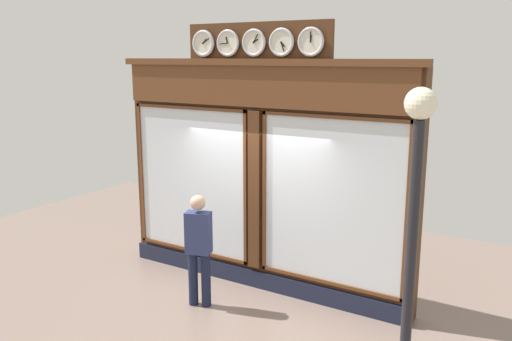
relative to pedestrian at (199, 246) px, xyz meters
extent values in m
cube|color=#4C2B16|center=(-0.36, -1.15, 0.82)|extent=(4.98, 0.30, 3.50)
cube|color=#191E33|center=(-0.36, -0.98, -0.79)|extent=(4.98, 0.08, 0.28)
cube|color=brown|center=(-0.36, -0.96, 2.26)|extent=(4.88, 0.08, 0.61)
cube|color=brown|center=(-0.36, -0.98, 2.62)|extent=(5.08, 0.20, 0.10)
cube|color=silver|center=(-1.64, -0.98, 0.66)|extent=(2.14, 0.02, 2.39)
cube|color=brown|center=(-1.64, -0.96, 1.88)|extent=(2.24, 0.04, 0.05)
cube|color=brown|center=(-1.64, -0.96, -0.56)|extent=(2.24, 0.04, 0.05)
cube|color=brown|center=(-2.73, -0.96, 0.66)|extent=(0.05, 0.04, 2.49)
cube|color=brown|center=(-0.54, -0.96, 0.66)|extent=(0.05, 0.04, 2.49)
cube|color=silver|center=(0.91, -0.98, 0.66)|extent=(2.14, 0.02, 2.39)
cube|color=brown|center=(0.91, -0.96, 1.88)|extent=(2.24, 0.04, 0.05)
cube|color=brown|center=(0.91, -0.96, -0.56)|extent=(2.24, 0.04, 0.05)
cube|color=brown|center=(2.00, -0.96, 0.66)|extent=(0.05, 0.04, 2.49)
cube|color=brown|center=(-0.19, -0.96, 0.66)|extent=(0.05, 0.04, 2.49)
cube|color=#4C2B16|center=(-0.36, -0.97, 0.66)|extent=(0.20, 0.10, 2.49)
cube|color=#4C2B16|center=(-0.36, -1.02, 2.90)|extent=(2.43, 0.06, 0.59)
cylinder|color=silver|center=(-1.28, -0.94, 2.90)|extent=(0.33, 0.02, 0.33)
torus|color=silver|center=(-1.28, -0.93, 2.90)|extent=(0.40, 0.05, 0.40)
cube|color=black|center=(-1.29, -0.92, 2.94)|extent=(0.03, 0.01, 0.09)
cube|color=black|center=(-1.28, -0.92, 2.97)|extent=(0.01, 0.01, 0.14)
sphere|color=black|center=(-1.28, -0.92, 2.90)|extent=(0.02, 0.02, 0.02)
cylinder|color=silver|center=(-0.82, -0.94, 2.90)|extent=(0.33, 0.02, 0.33)
torus|color=silver|center=(-0.82, -0.93, 2.90)|extent=(0.40, 0.05, 0.40)
cube|color=black|center=(-0.86, -0.92, 2.87)|extent=(0.08, 0.01, 0.07)
cube|color=black|center=(-0.85, -0.92, 2.83)|extent=(0.06, 0.01, 0.13)
sphere|color=black|center=(-0.82, -0.92, 2.90)|extent=(0.02, 0.02, 0.02)
cylinder|color=silver|center=(-0.36, -0.94, 2.90)|extent=(0.33, 0.02, 0.33)
torus|color=silver|center=(-0.36, -0.93, 2.90)|extent=(0.40, 0.05, 0.40)
cube|color=black|center=(-0.40, -0.92, 2.92)|extent=(0.09, 0.01, 0.06)
cube|color=black|center=(-0.40, -0.92, 2.95)|extent=(0.08, 0.01, 0.12)
sphere|color=black|center=(-0.36, -0.92, 2.90)|extent=(0.02, 0.02, 0.02)
cylinder|color=silver|center=(0.09, -0.94, 2.90)|extent=(0.33, 0.02, 0.33)
torus|color=silver|center=(0.09, -0.93, 2.90)|extent=(0.40, 0.05, 0.40)
cube|color=black|center=(0.11, -0.92, 2.94)|extent=(0.04, 0.01, 0.09)
cube|color=black|center=(0.16, -0.92, 2.89)|extent=(0.14, 0.01, 0.03)
sphere|color=black|center=(0.09, -0.92, 2.90)|extent=(0.02, 0.02, 0.02)
cylinder|color=silver|center=(0.55, -0.94, 2.90)|extent=(0.33, 0.02, 0.33)
torus|color=silver|center=(0.55, -0.93, 2.90)|extent=(0.41, 0.06, 0.41)
cube|color=black|center=(0.52, -0.92, 2.93)|extent=(0.08, 0.01, 0.07)
cube|color=black|center=(0.50, -0.92, 2.93)|extent=(0.12, 0.01, 0.08)
sphere|color=black|center=(0.55, -0.92, 2.90)|extent=(0.02, 0.02, 0.02)
cylinder|color=#191E38|center=(0.09, 0.03, -0.52)|extent=(0.14, 0.14, 0.82)
cylinder|color=#191E38|center=(-0.09, -0.03, -0.52)|extent=(0.14, 0.14, 0.82)
cube|color=navy|center=(0.00, 0.00, 0.20)|extent=(0.41, 0.32, 0.62)
sphere|color=tan|center=(0.00, 0.00, 0.65)|extent=(0.22, 0.22, 0.22)
cylinder|color=black|center=(-3.38, 1.23, 0.62)|extent=(0.10, 0.10, 3.10)
sphere|color=#F4EFCC|center=(-3.38, 1.23, 2.31)|extent=(0.28, 0.28, 0.28)
camera|label=1|loc=(-4.56, 5.79, 2.70)|focal=37.23mm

